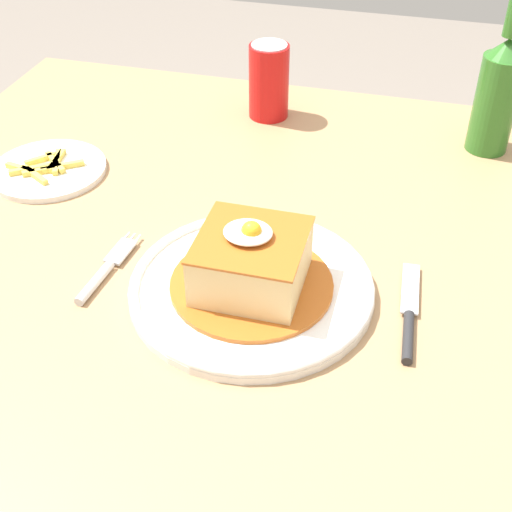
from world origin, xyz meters
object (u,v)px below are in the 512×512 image
main_plate (252,287)px  beer_bottle_green (499,89)px  soda_can (269,81)px  knife (409,322)px  side_plate_fries (48,169)px  fork (104,272)px

main_plate → beer_bottle_green: beer_bottle_green is taller
soda_can → beer_bottle_green: size_ratio=0.47×
knife → soda_can: size_ratio=1.34×
main_plate → soda_can: soda_can is taller
side_plate_fries → main_plate: bearing=-26.7°
knife → side_plate_fries: 0.58m
main_plate → knife: (0.18, -0.01, -0.00)m
fork → side_plate_fries: (-0.18, 0.20, -0.00)m
main_plate → fork: main_plate is taller
knife → beer_bottle_green: 0.45m
soda_can → side_plate_fries: (-0.27, -0.26, -0.06)m
main_plate → beer_bottle_green: bearing=58.2°
fork → side_plate_fries: side_plate_fries is taller
beer_bottle_green → soda_can: bearing=176.7°
knife → side_plate_fries: bearing=160.6°
fork → soda_can: 0.48m
fork → knife: size_ratio=0.86×
fork → side_plate_fries: size_ratio=0.83×
fork → soda_can: bearing=79.0°
knife → soda_can: bearing=121.3°
beer_bottle_green → side_plate_fries: 0.68m
soda_can → beer_bottle_green: 0.36m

